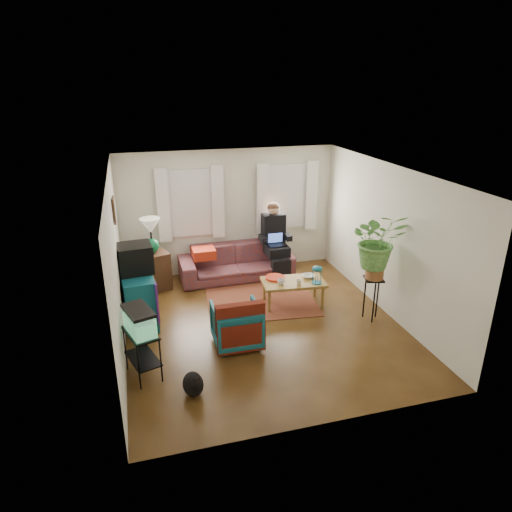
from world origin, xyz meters
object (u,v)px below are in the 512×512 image
object	(u,v)px
plant_stand	(372,299)
side_table	(154,271)
sofa	(236,257)
armchair	(236,323)
aquarium_stand	(143,354)
coffee_table	(293,293)
dresser	(138,298)

from	to	relation	value
plant_stand	side_table	bearing A→B (deg)	147.24
sofa	armchair	xyz separation A→B (m)	(-0.59, -2.51, -0.09)
plant_stand	aquarium_stand	bearing A→B (deg)	-171.07
plant_stand	coffee_table	bearing A→B (deg)	141.56
sofa	coffee_table	distance (m)	1.66
armchair	plant_stand	distance (m)	2.43
side_table	plant_stand	world-z (taller)	plant_stand
side_table	armchair	xyz separation A→B (m)	(1.09, -2.42, -0.01)
dresser	plant_stand	distance (m)	3.97
coffee_table	plant_stand	size ratio (longest dim) A/B	1.47
aquarium_stand	armchair	bearing A→B (deg)	-0.21
coffee_table	plant_stand	world-z (taller)	plant_stand
plant_stand	armchair	bearing A→B (deg)	-176.37
side_table	armchair	bearing A→B (deg)	-65.67
coffee_table	aquarium_stand	bearing A→B (deg)	-145.88
dresser	armchair	xyz separation A→B (m)	(1.43, -1.12, -0.08)
side_table	coffee_table	bearing A→B (deg)	-29.85
aquarium_stand	coffee_table	bearing A→B (deg)	10.71
sofa	dresser	xyz separation A→B (m)	(-2.02, -1.40, -0.01)
sofa	side_table	bearing A→B (deg)	-176.95
sofa	armchair	size ratio (longest dim) A/B	3.16
side_table	aquarium_stand	bearing A→B (deg)	-96.95
sofa	coffee_table	bearing A→B (deg)	-64.24
dresser	coffee_table	world-z (taller)	dresser
dresser	plant_stand	bearing A→B (deg)	-19.32
aquarium_stand	armchair	distance (m)	1.51
dresser	plant_stand	xyz separation A→B (m)	(3.86, -0.96, -0.06)
side_table	dresser	world-z (taller)	dresser
dresser	coffee_table	size ratio (longest dim) A/B	0.88
armchair	plant_stand	bearing A→B (deg)	-175.86
side_table	dresser	xyz separation A→B (m)	(-0.34, -1.30, 0.07)
dresser	coffee_table	distance (m)	2.75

